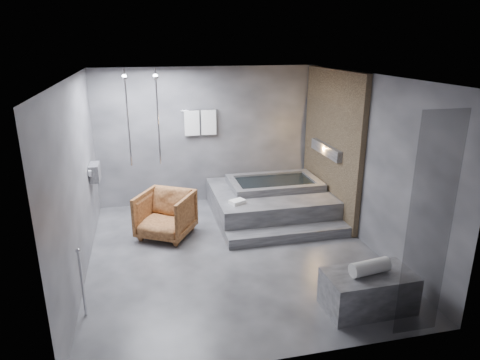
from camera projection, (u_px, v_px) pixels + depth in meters
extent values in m
plane|color=#323235|center=(233.00, 253.00, 6.95)|extent=(5.00, 5.00, 0.00)
cube|color=#545456|center=(232.00, 76.00, 6.08)|extent=(4.50, 5.00, 0.04)
cube|color=#3D3D43|center=(207.00, 136.00, 8.83)|extent=(4.50, 0.04, 2.80)
cube|color=#3D3D43|center=(286.00, 243.00, 4.20)|extent=(4.50, 0.04, 2.80)
cube|color=#3D3D43|center=(77.00, 181.00, 6.03)|extent=(0.04, 5.00, 2.80)
cube|color=#3D3D43|center=(367.00, 161.00, 6.99)|extent=(0.04, 5.00, 2.80)
cube|color=#9A7F5A|center=(331.00, 144.00, 8.14)|extent=(0.10, 2.40, 2.78)
cube|color=#FF9938|center=(327.00, 150.00, 8.15)|extent=(0.14, 1.20, 0.20)
cube|color=gray|center=(95.00, 172.00, 7.44)|extent=(0.16, 0.42, 0.30)
imported|color=beige|center=(95.00, 176.00, 7.37)|extent=(0.08, 0.08, 0.21)
imported|color=beige|center=(96.00, 175.00, 7.56)|extent=(0.07, 0.07, 0.15)
cylinder|color=silver|center=(158.00, 118.00, 8.04)|extent=(0.04, 0.04, 1.80)
cylinder|color=silver|center=(128.00, 119.00, 7.92)|extent=(0.04, 0.04, 1.80)
cylinder|color=silver|center=(200.00, 110.00, 8.57)|extent=(0.75, 0.02, 0.02)
cube|color=white|center=(192.00, 123.00, 8.59)|extent=(0.30, 0.06, 0.50)
cube|color=white|center=(209.00, 122.00, 8.66)|extent=(0.30, 0.06, 0.50)
cylinder|color=silver|center=(82.00, 284.00, 5.24)|extent=(0.04, 0.04, 0.90)
cube|color=black|center=(429.00, 229.00, 4.61)|extent=(0.55, 0.01, 2.60)
cube|color=#38383A|center=(270.00, 202.00, 8.44)|extent=(2.20, 2.00, 0.50)
cube|color=#38383A|center=(289.00, 234.00, 7.40)|extent=(2.20, 0.36, 0.18)
cube|color=#38393B|center=(368.00, 291.00, 5.44)|extent=(1.13, 0.64, 0.50)
imported|color=#4D2913|center=(166.00, 215.00, 7.43)|extent=(1.18, 1.19, 0.80)
cylinder|color=silver|center=(370.00, 267.00, 5.33)|extent=(0.54, 0.26, 0.19)
cube|color=white|center=(237.00, 202.00, 7.65)|extent=(0.31, 0.28, 0.07)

